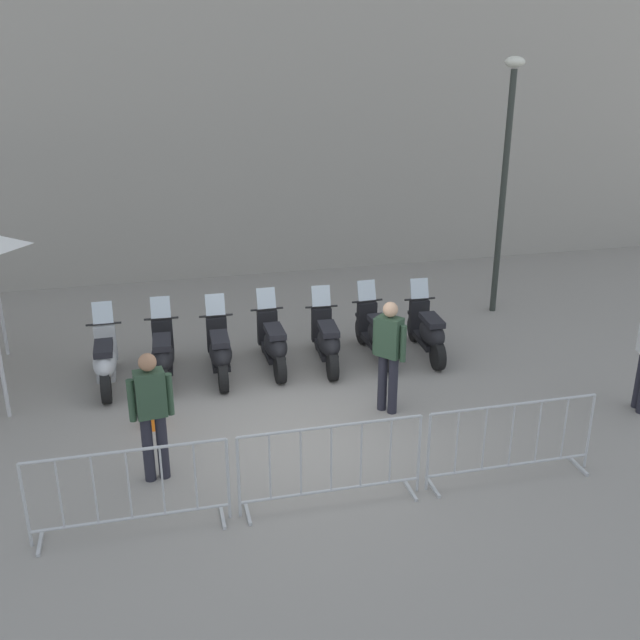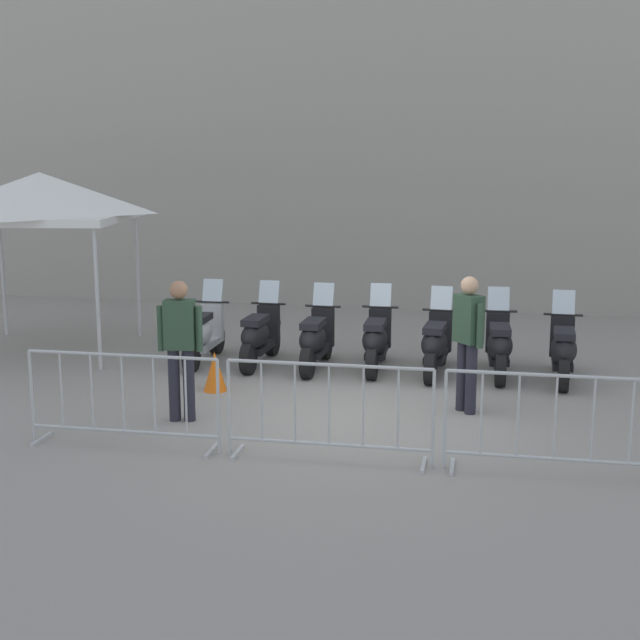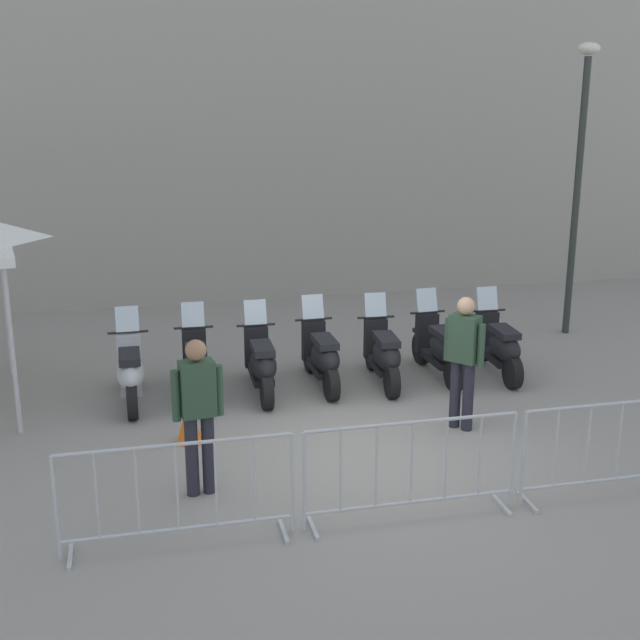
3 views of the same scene
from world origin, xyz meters
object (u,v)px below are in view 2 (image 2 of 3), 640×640
at_px(motorcycle_1, 259,337).
at_px(canopy_tent, 41,197).
at_px(motorcycle_4, 436,345).
at_px(barrier_segment_2, 555,426).
at_px(officer_mid_plaza, 180,342).
at_px(officer_by_barriers, 468,336).
at_px(motorcycle_5, 499,346).
at_px(motorcycle_2, 316,340).
at_px(motorcycle_3, 376,341).
at_px(motorcycle_6, 563,351).
at_px(barrier_segment_1, 329,413).
at_px(traffic_cone, 215,371).
at_px(motorcycle_0, 203,335).
at_px(barrier_segment_0, 123,401).

bearing_deg(motorcycle_1, canopy_tent, 166.47).
height_order(motorcycle_4, barrier_segment_2, motorcycle_4).
height_order(motorcycle_1, officer_mid_plaza, officer_mid_plaza).
xyz_separation_m(barrier_segment_2, officer_by_barriers, (-0.62, 2.17, 0.45)).
bearing_deg(motorcycle_5, motorcycle_2, 173.64).
height_order(motorcycle_3, canopy_tent, canopy_tent).
bearing_deg(motorcycle_6, officer_mid_plaza, -158.13).
height_order(motorcycle_2, barrier_segment_1, motorcycle_2).
distance_m(motorcycle_1, officer_by_barriers, 3.71).
bearing_deg(motorcycle_3, traffic_cone, -151.60).
bearing_deg(officer_by_barriers, motorcycle_1, 141.57).
height_order(motorcycle_3, motorcycle_6, same).
distance_m(motorcycle_0, officer_by_barriers, 4.49).
bearing_deg(canopy_tent, motorcycle_4, -12.05).
relative_size(motorcycle_1, motorcycle_4, 1.00).
height_order(motorcycle_3, barrier_segment_1, motorcycle_3).
bearing_deg(officer_mid_plaza, motorcycle_0, 95.06).
relative_size(barrier_segment_0, canopy_tent, 0.76).
distance_m(motorcycle_1, barrier_segment_0, 3.92).
bearing_deg(motorcycle_1, barrier_segment_0, -106.12).
height_order(motorcycle_1, officer_by_barriers, officer_by_barriers).
bearing_deg(barrier_segment_0, barrier_segment_2, -8.54).
relative_size(motorcycle_3, canopy_tent, 0.59).
height_order(motorcycle_0, traffic_cone, motorcycle_0).
height_order(motorcycle_1, motorcycle_2, same).
bearing_deg(barrier_segment_1, motorcycle_3, 81.44).
relative_size(officer_mid_plaza, traffic_cone, 3.15).
bearing_deg(motorcycle_5, officer_mid_plaza, -151.47).
height_order(motorcycle_4, officer_by_barriers, officer_by_barriers).
bearing_deg(motorcycle_1, motorcycle_0, 173.32).
distance_m(motorcycle_2, canopy_tent, 5.02).
xyz_separation_m(motorcycle_6, barrier_segment_1, (-3.22, -3.34, 0.07)).
bearing_deg(motorcycle_5, motorcycle_1, 171.83).
relative_size(motorcycle_3, barrier_segment_0, 0.78).
distance_m(barrier_segment_1, officer_mid_plaza, 2.30).
relative_size(motorcycle_1, motorcycle_3, 1.00).
distance_m(barrier_segment_2, canopy_tent, 9.06).
bearing_deg(motorcycle_4, motorcycle_3, 165.02).
bearing_deg(officer_by_barriers, motorcycle_5, 68.85).
bearing_deg(canopy_tent, barrier_segment_0, -61.72).
height_order(officer_mid_plaza, traffic_cone, officer_mid_plaza).
height_order(canopy_tent, traffic_cone, canopy_tent).
relative_size(motorcycle_6, officer_mid_plaza, 0.99).
bearing_deg(officer_by_barriers, barrier_segment_1, -132.53).
bearing_deg(traffic_cone, motorcycle_1, 72.77).
distance_m(canopy_tent, traffic_cone, 4.48).
xyz_separation_m(motorcycle_4, barrier_segment_2, (0.84, -3.98, 0.07)).
xyz_separation_m(motorcycle_0, barrier_segment_2, (4.38, -4.55, 0.07)).
bearing_deg(motorcycle_0, barrier_segment_0, -92.94).
distance_m(motorcycle_4, officer_by_barriers, 1.90).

